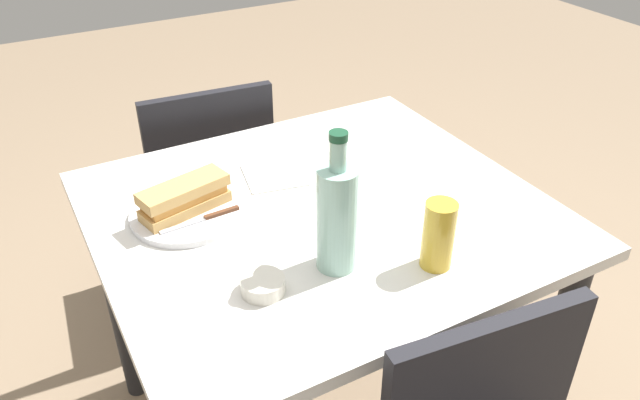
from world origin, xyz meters
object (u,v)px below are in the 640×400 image
object	(u,v)px
chair_near	(208,187)
olive_bowl	(263,285)
water_bottle	(337,216)
beer_glass	(438,235)
plate_near	(187,213)
knife_near	(205,218)
baguette_sandwich_near	(184,197)
dining_table	(320,251)

from	to	relation	value
chair_near	olive_bowl	bearing A→B (deg)	78.30
water_bottle	beer_glass	distance (m)	0.20
plate_near	beer_glass	distance (m)	0.55
plate_near	olive_bowl	distance (m)	0.31
knife_near	beer_glass	bearing A→B (deg)	135.29
chair_near	knife_near	size ratio (longest dim) A/B	4.67
knife_near	beer_glass	xyz separation A→B (m)	(-0.35, 0.35, 0.05)
baguette_sandwich_near	olive_bowl	world-z (taller)	baguette_sandwich_near
dining_table	beer_glass	size ratio (longest dim) A/B	6.84
dining_table	olive_bowl	size ratio (longest dim) A/B	11.70
dining_table	baguette_sandwich_near	size ratio (longest dim) A/B	4.70
olive_bowl	water_bottle	bearing A→B (deg)	-178.92
chair_near	baguette_sandwich_near	size ratio (longest dim) A/B	4.05
dining_table	knife_near	bearing A→B (deg)	-13.19
baguette_sandwich_near	dining_table	bearing A→B (deg)	157.76
plate_near	knife_near	distance (m)	0.06
knife_near	beer_glass	size ratio (longest dim) A/B	1.26
knife_near	water_bottle	bearing A→B (deg)	125.21
beer_glass	baguette_sandwich_near	bearing A→B (deg)	-46.90
water_bottle	chair_near	bearing A→B (deg)	-90.91
dining_table	plate_near	world-z (taller)	plate_near
dining_table	knife_near	world-z (taller)	knife_near
chair_near	water_bottle	distance (m)	0.92
dining_table	beer_glass	distance (m)	0.36
chair_near	plate_near	bearing A→B (deg)	67.58
dining_table	plate_near	size ratio (longest dim) A/B	3.96
knife_near	plate_near	bearing A→B (deg)	-65.59
dining_table	chair_near	size ratio (longest dim) A/B	1.16
dining_table	water_bottle	distance (m)	0.32
baguette_sandwich_near	olive_bowl	size ratio (longest dim) A/B	2.49
knife_near	olive_bowl	size ratio (longest dim) A/B	2.16
olive_bowl	dining_table	bearing A→B (deg)	-139.31
chair_near	water_bottle	xyz separation A→B (m)	(0.01, 0.83, 0.39)
baguette_sandwich_near	olive_bowl	xyz separation A→B (m)	(-0.04, 0.31, -0.03)
baguette_sandwich_near	knife_near	size ratio (longest dim) A/B	1.15
chair_near	beer_glass	xyz separation A→B (m)	(-0.16, 0.93, 0.34)
knife_near	water_bottle	size ratio (longest dim) A/B	0.62
water_bottle	olive_bowl	bearing A→B (deg)	1.08
plate_near	baguette_sandwich_near	bearing A→B (deg)	-90.00
olive_bowl	chair_near	bearing A→B (deg)	-101.70
dining_table	water_bottle	world-z (taller)	water_bottle
chair_near	plate_near	distance (m)	0.63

